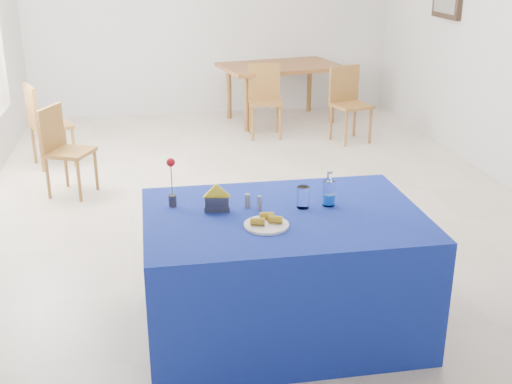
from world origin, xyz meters
TOP-DOWN VIEW (x-y plane):
  - floor at (0.00, 0.00)m, footprint 7.00×7.00m
  - room_shell at (0.00, 0.00)m, footprint 7.00×7.00m
  - plate at (-0.33, -2.28)m, footprint 0.25×0.25m
  - drinking_glass at (-0.07, -2.05)m, footprint 0.07×0.07m
  - salt_shaker at (-0.39, -2.00)m, footprint 0.03×0.03m
  - pepper_shaker at (-0.33, -2.04)m, footprint 0.03×0.03m
  - blue_table at (-0.20, -2.12)m, footprint 1.60×1.10m
  - water_bottle at (0.09, -2.04)m, footprint 0.07×0.07m
  - napkin_holder at (-0.58, -2.02)m, footprint 0.16×0.08m
  - rose_vase at (-0.82, -1.90)m, footprint 0.05×0.05m
  - oak_table at (0.82, 2.85)m, footprint 1.67×1.25m
  - chair_bg_left at (0.49, 2.19)m, footprint 0.42×0.42m
  - chair_bg_right at (1.43, 1.80)m, footprint 0.49×0.49m
  - chair_win_a at (-1.74, 0.49)m, footprint 0.50×0.50m
  - chair_win_b at (-2.02, 1.37)m, footprint 0.51×0.51m
  - banana_pieces at (-0.33, -2.26)m, footprint 0.19×0.13m

SIDE VIEW (x-z plane):
  - floor at x=0.00m, z-range 0.00..0.00m
  - blue_table at x=-0.20m, z-range 0.00..0.76m
  - chair_win_a at x=-1.74m, z-range 0.06..0.90m
  - chair_bg_left at x=0.49m, z-range 0.07..0.95m
  - chair_win_b at x=-2.02m, z-range 0.07..0.95m
  - chair_bg_right at x=1.43m, z-range 0.07..0.96m
  - oak_table at x=0.82m, z-range 0.30..1.06m
  - plate at x=-0.33m, z-range 0.76..0.77m
  - banana_pieces at x=-0.33m, z-range 0.77..0.82m
  - salt_shaker at x=-0.39m, z-range 0.76..0.84m
  - pepper_shaker at x=-0.33m, z-range 0.76..0.84m
  - napkin_holder at x=-0.58m, z-range 0.72..0.89m
  - drinking_glass at x=-0.07m, z-range 0.76..0.89m
  - water_bottle at x=0.09m, z-range 0.72..0.94m
  - rose_vase at x=-0.82m, z-range 0.76..1.05m
  - room_shell at x=0.00m, z-range -1.75..5.25m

